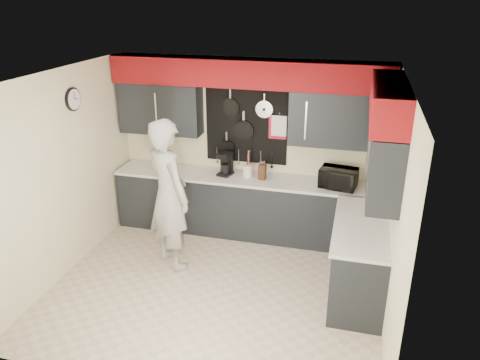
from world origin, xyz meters
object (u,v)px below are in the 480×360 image
(coffee_maker, at_px, (226,163))
(person, at_px, (169,195))
(microwave, at_px, (338,178))
(knife_block, at_px, (262,172))
(utensil_crock, at_px, (248,171))

(coffee_maker, xyz_separation_m, person, (-0.44, -1.12, -0.08))
(microwave, bearing_deg, coffee_maker, -173.47)
(microwave, relative_size, person, 0.25)
(microwave, height_order, person, person)
(person, bearing_deg, coffee_maker, -74.75)
(knife_block, distance_m, person, 1.46)
(knife_block, distance_m, coffee_maker, 0.57)
(knife_block, bearing_deg, coffee_maker, 178.38)
(microwave, relative_size, utensil_crock, 2.80)
(coffee_maker, bearing_deg, utensil_crock, 11.43)
(knife_block, relative_size, coffee_maker, 0.65)
(utensil_crock, bearing_deg, knife_block, -11.79)
(microwave, distance_m, utensil_crock, 1.31)
(utensil_crock, relative_size, coffee_maker, 0.52)
(knife_block, bearing_deg, utensil_crock, 172.15)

